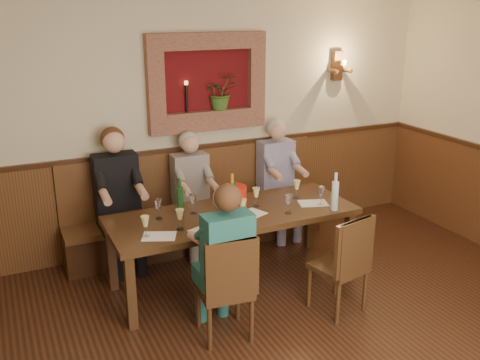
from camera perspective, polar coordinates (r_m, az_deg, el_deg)
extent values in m
cube|color=beige|center=(6.00, -5.37, 6.02)|extent=(6.00, 0.04, 2.80)
cube|color=#532D17|center=(6.22, -5.08, -1.69)|extent=(6.00, 0.04, 1.10)
cube|color=#381E0F|center=(6.05, -5.23, 3.44)|extent=(6.02, 0.06, 0.05)
cube|color=#560C0F|center=(5.98, -3.62, 10.40)|extent=(1.00, 0.02, 0.70)
cube|color=#9E5E50|center=(5.90, -3.54, 14.59)|extent=(1.36, 0.12, 0.18)
cube|color=#9E5E50|center=(6.02, -3.38, 6.19)|extent=(1.36, 0.12, 0.18)
cube|color=#9E5E50|center=(5.75, -9.01, 9.90)|extent=(0.18, 0.12, 0.70)
cube|color=#9E5E50|center=(6.18, 1.71, 10.68)|extent=(0.18, 0.12, 0.70)
cube|color=#9E5E50|center=(5.99, -3.40, 7.22)|extent=(1.00, 0.14, 0.04)
imported|color=#386020|center=(6.01, -2.10, 9.36)|extent=(0.35, 0.30, 0.39)
cylinder|color=black|center=(5.88, -5.72, 8.63)|extent=(0.03, 0.03, 0.30)
cylinder|color=#FFBF59|center=(5.85, -5.77, 10.27)|extent=(0.04, 0.04, 0.04)
cube|color=#532D17|center=(6.75, 10.30, 11.89)|extent=(0.12, 0.08, 0.35)
cylinder|color=#532D17|center=(6.64, 9.91, 11.38)|extent=(0.05, 0.18, 0.05)
cylinder|color=#532D17|center=(6.76, 11.33, 11.41)|extent=(0.05, 0.18, 0.05)
cylinder|color=#FFBF59|center=(6.64, 10.98, 12.19)|extent=(0.06, 0.06, 0.06)
cube|color=#3C2312|center=(5.18, -0.77, -3.77)|extent=(2.40, 0.90, 0.06)
cube|color=#3C2312|center=(4.70, -11.58, -11.66)|extent=(0.08, 0.08, 0.69)
cube|color=#3C2312|center=(5.57, 11.49, -6.73)|extent=(0.08, 0.08, 0.69)
cube|color=#3C2312|center=(5.35, -13.54, -7.97)|extent=(0.08, 0.08, 0.69)
cube|color=#3C2312|center=(6.12, 7.40, -4.16)|extent=(0.08, 0.08, 0.69)
cube|color=#381E0F|center=(6.16, -4.28, -5.39)|extent=(3.00, 0.40, 0.40)
cube|color=#532D17|center=(6.07, -4.32, -3.48)|extent=(3.00, 0.45, 0.06)
cube|color=#532D17|center=(6.12, -5.04, 0.25)|extent=(3.00, 0.06, 0.66)
cube|color=#3C2312|center=(4.62, -1.68, -14.01)|extent=(0.44, 0.44, 0.40)
cube|color=#3C2312|center=(4.50, -1.71, -11.61)|extent=(0.46, 0.46, 0.05)
cube|color=#3C2312|center=(4.21, -0.97, -9.59)|extent=(0.42, 0.09, 0.50)
cube|color=#3C2312|center=(5.04, 10.30, -11.36)|extent=(0.47, 0.47, 0.39)
cube|color=#3C2312|center=(4.93, 10.45, -9.13)|extent=(0.49, 0.49, 0.05)
cube|color=#3C2312|center=(4.71, 12.31, -6.98)|extent=(0.41, 0.12, 0.49)
cube|color=black|center=(5.77, -12.21, -7.17)|extent=(0.45, 0.47, 0.45)
cube|color=black|center=(5.69, -13.10, -0.15)|extent=(0.45, 0.23, 0.59)
sphere|color=#D8A384|center=(5.53, -13.32, 3.98)|extent=(0.22, 0.22, 0.22)
sphere|color=#4C2D19|center=(5.58, -13.45, 4.31)|extent=(0.25, 0.25, 0.25)
cube|color=#5D5855|center=(5.99, -4.68, -5.81)|extent=(0.39, 0.41, 0.45)
cube|color=#5D5855|center=(5.91, -5.38, 0.37)|extent=(0.39, 0.21, 0.51)
sphere|color=#D8A384|center=(5.77, -5.37, 3.86)|extent=(0.20, 0.20, 0.20)
sphere|color=#B2B2B2|center=(5.81, -5.53, 4.14)|extent=(0.22, 0.22, 0.22)
cube|color=navy|center=(6.41, 4.41, -4.17)|extent=(0.41, 0.43, 0.45)
cube|color=navy|center=(6.33, 3.81, 1.83)|extent=(0.41, 0.22, 0.54)
sphere|color=#D8A384|center=(6.20, 4.06, 5.27)|extent=(0.21, 0.21, 0.21)
sphere|color=#B2B2B2|center=(6.23, 3.84, 5.54)|extent=(0.23, 0.23, 0.23)
cube|color=navy|center=(4.66, -2.08, -13.27)|extent=(0.40, 0.41, 0.45)
cube|color=navy|center=(4.23, -1.32, -6.95)|extent=(0.40, 0.21, 0.52)
sphere|color=#D8A384|center=(4.12, -1.57, -1.94)|extent=(0.20, 0.20, 0.20)
sphere|color=#4C2D19|center=(4.07, -1.31, -1.89)|extent=(0.22, 0.22, 0.22)
cylinder|color=red|center=(5.10, -0.66, -2.13)|extent=(0.27, 0.27, 0.27)
cylinder|color=#19471E|center=(5.12, -0.83, -1.91)|extent=(0.08, 0.08, 0.30)
cylinder|color=orange|center=(5.05, -0.84, 0.17)|extent=(0.03, 0.03, 0.09)
cylinder|color=#19471E|center=(5.08, -6.39, -2.31)|extent=(0.07, 0.07, 0.28)
cylinder|color=#19471E|center=(5.02, -6.47, -0.36)|extent=(0.03, 0.03, 0.09)
cylinder|color=silver|center=(5.26, 10.08, -1.68)|extent=(0.07, 0.07, 0.29)
cylinder|color=silver|center=(5.20, 10.20, 0.28)|extent=(0.03, 0.03, 0.09)
cube|color=white|center=(4.70, -8.61, -5.94)|extent=(0.34, 0.30, 0.00)
cube|color=white|center=(5.11, 1.02, -3.70)|extent=(0.36, 0.31, 0.00)
cube|color=white|center=(5.45, 7.81, -2.45)|extent=(0.34, 0.28, 0.00)
cube|color=white|center=(4.79, -3.57, -5.28)|extent=(0.34, 0.29, 0.00)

